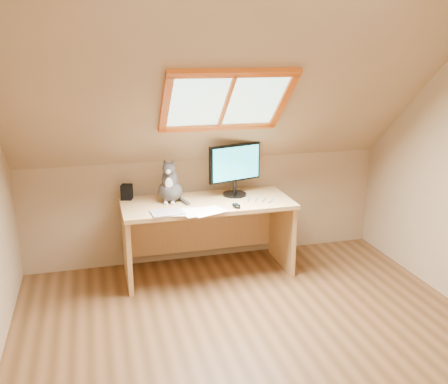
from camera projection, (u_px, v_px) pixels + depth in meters
name	position (u px, v px, depth m)	size (l,w,h in m)	color
ground	(266.00, 355.00, 3.42)	(3.50, 3.50, 0.00)	brown
room_shell	(277.00, 153.00, 2.93)	(3.52, 3.52, 2.41)	tan
desk	(206.00, 222.00, 4.60)	(1.52, 0.67, 0.69)	tan
monitor	(235.00, 166.00, 4.58)	(0.52, 0.22, 0.48)	black
cat	(170.00, 186.00, 4.44)	(0.28, 0.31, 0.40)	#48423F
desk_speaker	(127.00, 192.00, 4.52)	(0.10, 0.10, 0.14)	black
graphics_tablet	(168.00, 213.00, 4.16)	(0.27, 0.19, 0.01)	#B2B2B7
mouse	(236.00, 206.00, 4.31)	(0.06, 0.11, 0.03)	black
papers	(198.00, 211.00, 4.20)	(0.35, 0.30, 0.01)	white
cables	(251.00, 201.00, 4.46)	(0.51, 0.26, 0.01)	silver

